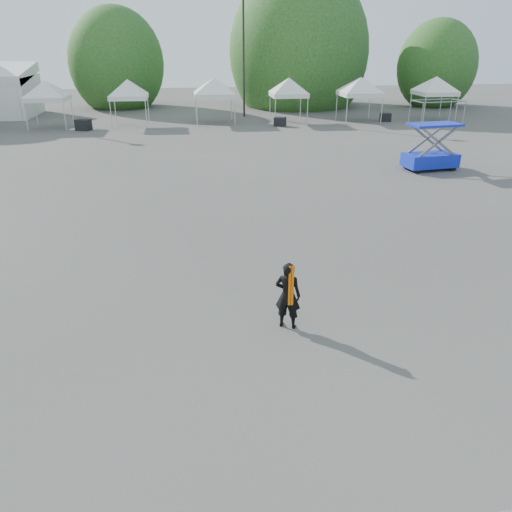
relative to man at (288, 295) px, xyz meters
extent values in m
plane|color=#474442|center=(-0.26, 1.30, -0.80)|extent=(120.00, 120.00, 0.00)
cylinder|color=black|center=(2.74, 33.30, 3.95)|extent=(0.16, 0.16, 9.50)
cylinder|color=#382314|center=(-8.26, 41.30, 0.34)|extent=(0.36, 0.36, 2.27)
ellipsoid|color=#224517|center=(-8.26, 41.30, 3.14)|extent=(4.16, 4.16, 4.78)
cylinder|color=#382314|center=(8.74, 40.30, 0.60)|extent=(0.36, 0.36, 2.80)
ellipsoid|color=#224517|center=(8.74, 40.30, 4.05)|extent=(5.12, 5.12, 5.89)
cylinder|color=#382314|center=(21.74, 38.30, 0.25)|extent=(0.36, 0.36, 2.10)
ellipsoid|color=#224517|center=(21.74, 38.30, 2.84)|extent=(3.84, 3.84, 4.42)
cylinder|color=silver|center=(-13.21, 28.07, 0.20)|extent=(0.06, 0.06, 2.00)
cylinder|color=silver|center=(-10.61, 28.07, 0.20)|extent=(0.06, 0.06, 2.00)
cylinder|color=silver|center=(-13.21, 30.67, 0.20)|extent=(0.06, 0.06, 2.00)
cylinder|color=silver|center=(-10.61, 30.67, 0.20)|extent=(0.06, 0.06, 2.00)
cube|color=silver|center=(-11.91, 29.37, 1.28)|extent=(2.80, 2.80, 0.30)
pyramid|color=silver|center=(-11.91, 29.37, 2.53)|extent=(3.97, 3.97, 1.10)
cylinder|color=silver|center=(-7.46, 28.38, 0.20)|extent=(0.06, 0.06, 2.00)
cylinder|color=silver|center=(-4.96, 28.38, 0.20)|extent=(0.06, 0.06, 2.00)
cylinder|color=silver|center=(-7.46, 30.87, 0.20)|extent=(0.06, 0.06, 2.00)
cylinder|color=silver|center=(-4.96, 30.87, 0.20)|extent=(0.06, 0.06, 2.00)
cube|color=silver|center=(-6.21, 29.62, 1.28)|extent=(2.69, 2.69, 0.30)
pyramid|color=silver|center=(-6.21, 29.62, 2.53)|extent=(3.81, 3.81, 1.10)
cylinder|color=silver|center=(-1.30, 28.82, 0.20)|extent=(0.06, 0.06, 2.00)
cylinder|color=silver|center=(1.54, 28.82, 0.20)|extent=(0.06, 0.06, 2.00)
cylinder|color=silver|center=(-1.30, 31.66, 0.20)|extent=(0.06, 0.06, 2.00)
cylinder|color=silver|center=(1.54, 31.66, 0.20)|extent=(0.06, 0.06, 2.00)
cube|color=silver|center=(0.12, 30.24, 1.28)|extent=(3.04, 3.04, 0.30)
pyramid|color=silver|center=(0.12, 30.24, 2.53)|extent=(4.30, 4.30, 1.10)
cylinder|color=silver|center=(4.54, 28.41, 0.20)|extent=(0.06, 0.06, 2.00)
cylinder|color=silver|center=(7.01, 28.41, 0.20)|extent=(0.06, 0.06, 2.00)
cylinder|color=silver|center=(4.54, 30.88, 0.20)|extent=(0.06, 0.06, 2.00)
cylinder|color=silver|center=(7.01, 30.88, 0.20)|extent=(0.06, 0.06, 2.00)
cube|color=silver|center=(5.78, 29.64, 1.28)|extent=(2.67, 2.67, 0.30)
pyramid|color=silver|center=(5.78, 29.64, 2.53)|extent=(3.78, 3.78, 1.10)
cylinder|color=silver|center=(10.00, 28.14, 0.20)|extent=(0.06, 0.06, 2.00)
cylinder|color=silver|center=(12.77, 28.14, 0.20)|extent=(0.06, 0.06, 2.00)
cylinder|color=silver|center=(10.00, 30.91, 0.20)|extent=(0.06, 0.06, 2.00)
cylinder|color=silver|center=(12.77, 30.91, 0.20)|extent=(0.06, 0.06, 2.00)
cube|color=silver|center=(11.38, 29.52, 1.28)|extent=(2.97, 2.97, 0.30)
pyramid|color=silver|center=(11.38, 29.52, 2.53)|extent=(4.20, 4.20, 1.10)
cylinder|color=silver|center=(16.20, 28.16, 0.20)|extent=(0.06, 0.06, 2.00)
cylinder|color=silver|center=(18.84, 28.16, 0.20)|extent=(0.06, 0.06, 2.00)
cylinder|color=silver|center=(16.20, 30.80, 0.20)|extent=(0.06, 0.06, 2.00)
cylinder|color=silver|center=(18.84, 30.80, 0.20)|extent=(0.06, 0.06, 2.00)
cube|color=silver|center=(17.52, 29.48, 1.28)|extent=(2.84, 2.84, 0.30)
pyramid|color=silver|center=(17.52, 29.48, 2.53)|extent=(4.02, 4.02, 1.10)
imported|color=black|center=(0.00, 0.00, 0.00)|extent=(0.68, 0.58, 1.59)
cube|color=#F06204|center=(0.00, -0.16, 0.31)|extent=(0.13, 0.02, 0.95)
cube|color=#0E0DAE|center=(9.86, 13.67, -0.31)|extent=(2.74, 1.63, 0.65)
cube|color=#0E0DAE|center=(9.86, 13.67, 1.42)|extent=(2.63, 1.57, 0.11)
cylinder|color=black|center=(8.97, 13.01, -0.60)|extent=(0.41, 0.21, 0.39)
cylinder|color=black|center=(10.90, 13.27, -0.60)|extent=(0.41, 0.21, 0.39)
cylinder|color=black|center=(8.83, 14.08, -0.60)|extent=(0.41, 0.21, 0.39)
cylinder|color=black|center=(10.75, 14.34, -0.60)|extent=(0.41, 0.21, 0.39)
cube|color=black|center=(-9.41, 28.06, -0.42)|extent=(1.19, 1.07, 0.76)
cube|color=black|center=(4.86, 28.04, -0.47)|extent=(1.02, 0.92, 0.64)
cube|color=black|center=(13.55, 29.23, -0.48)|extent=(0.91, 0.76, 0.63)
camera|label=1|loc=(-2.00, -9.61, 5.23)|focal=35.00mm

